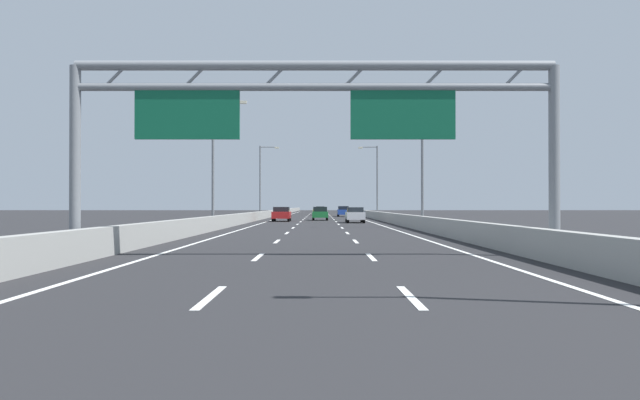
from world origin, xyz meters
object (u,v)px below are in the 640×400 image
at_px(black_car, 323,210).
at_px(streetlamp_left_mid, 219,155).
at_px(yellow_car, 321,211).
at_px(blue_car, 346,211).
at_px(sign_gantry, 313,109).
at_px(red_car, 284,214).
at_px(streetlamp_right_mid, 422,155).
at_px(streetlamp_left_far, 265,177).
at_px(silver_car, 322,210).
at_px(green_car, 323,213).
at_px(white_car, 358,215).
at_px(streetlamp_right_far, 378,177).

bearing_deg(black_car, streetlamp_left_mid, -95.75).
xyz_separation_m(yellow_car, blue_car, (3.74, -13.83, 0.06)).
height_order(sign_gantry, red_car, sign_gantry).
bearing_deg(blue_car, black_car, 96.91).
bearing_deg(streetlamp_left_mid, black_car, 84.25).
bearing_deg(streetlamp_right_mid, streetlamp_left_far, 111.72).
bearing_deg(silver_car, streetlamp_right_mid, -84.92).
bearing_deg(streetlamp_left_far, blue_car, 45.22).
distance_m(yellow_car, red_car, 42.72).
height_order(streetlamp_right_mid, blue_car, streetlamp_right_mid).
bearing_deg(red_car, green_car, 51.39).
bearing_deg(white_car, streetlamp_right_far, 80.29).
bearing_deg(silver_car, sign_gantry, -90.10).
distance_m(streetlamp_right_far, red_car, 21.39).
bearing_deg(white_car, red_car, 143.39).
height_order(streetlamp_right_far, blue_car, streetlamp_right_far).
distance_m(sign_gantry, black_car, 103.13).
height_order(red_car, blue_car, blue_car).
bearing_deg(white_car, blue_car, 89.85).
height_order(streetlamp_right_far, white_car, streetlamp_right_far).
height_order(streetlamp_left_mid, silver_car, streetlamp_left_mid).
xyz_separation_m(white_car, green_car, (-3.34, 10.51, 0.01)).
xyz_separation_m(sign_gantry, black_car, (0.39, 103.05, -4.03)).
relative_size(white_car, silver_car, 0.97).
relative_size(streetlamp_left_far, green_car, 2.31).
bearing_deg(streetlamp_left_far, streetlamp_right_mid, -68.28).
relative_size(white_car, yellow_car, 1.04).
bearing_deg(red_car, white_car, -36.61).
xyz_separation_m(streetlamp_left_mid, green_car, (7.65, 24.96, -4.64)).
distance_m(streetlamp_right_far, white_car, 23.83).
relative_size(sign_gantry, green_car, 3.86).
xyz_separation_m(streetlamp_right_mid, silver_car, (-7.42, 83.44, -4.67)).
relative_size(streetlamp_left_far, black_car, 2.20).
bearing_deg(green_car, blue_car, 81.77).
xyz_separation_m(streetlamp_right_mid, green_car, (-7.28, 24.96, -4.64)).
bearing_deg(streetlamp_right_far, streetlamp_left_mid, -111.72).
bearing_deg(blue_car, yellow_car, 105.12).
distance_m(streetlamp_left_mid, white_car, 18.74).
bearing_deg(green_car, streetlamp_left_mid, -107.05).
relative_size(streetlamp_left_mid, black_car, 2.20).
bearing_deg(silver_car, streetlamp_right_far, -80.83).
relative_size(yellow_car, silver_car, 0.93).
height_order(streetlamp_right_mid, silver_car, streetlamp_right_mid).
distance_m(streetlamp_left_far, yellow_car, 26.47).
xyz_separation_m(streetlamp_right_far, black_car, (-7.22, 39.01, -4.63)).
bearing_deg(streetlamp_right_mid, streetlamp_left_mid, 180.00).
distance_m(streetlamp_right_mid, white_car, 15.68).
bearing_deg(streetlamp_left_mid, streetlamp_right_mid, 0.00).
bearing_deg(streetlamp_right_far, streetlamp_right_mid, -90.00).
relative_size(streetlamp_right_far, white_car, 2.20).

